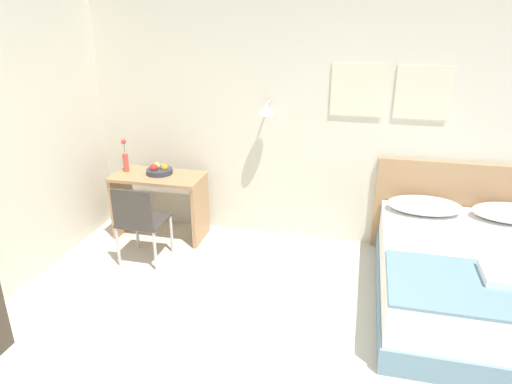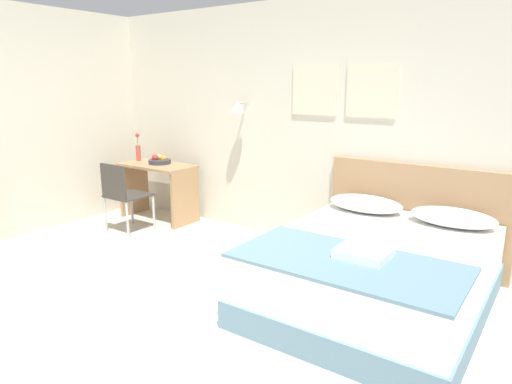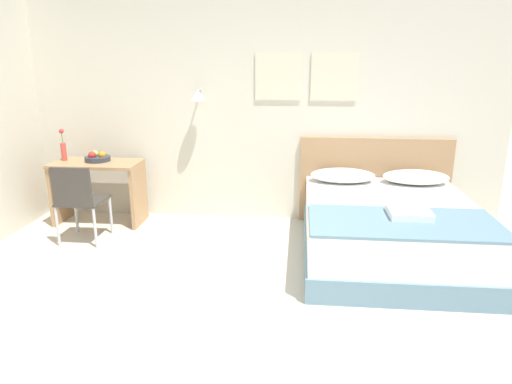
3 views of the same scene
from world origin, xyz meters
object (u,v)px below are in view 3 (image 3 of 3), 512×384
bed (388,231)px  pillow_left (343,175)px  flower_vase (63,148)px  desk (98,182)px  throw_blanket (404,223)px  headboard (374,181)px  folded_towel_near_foot (409,213)px  desk_chair (78,197)px  pillow_right (416,177)px  fruit_bowl (97,158)px

bed → pillow_left: pillow_left is taller
flower_vase → desk: bearing=-6.2°
throw_blanket → flower_vase: flower_vase is taller
headboard → flower_vase: bearing=-175.5°
folded_towel_near_foot → flower_vase: flower_vase is taller
pillow_left → desk_chair: 2.86m
headboard → pillow_right: bearing=-35.5°
pillow_left → throw_blanket: (0.40, -1.33, -0.06)m
headboard → desk_chair: (-3.17, -0.98, -0.00)m
folded_towel_near_foot → headboard: bearing=92.8°
pillow_left → flower_vase: bearing=180.0°
flower_vase → desk_chair: bearing=-55.6°
bed → flower_vase: flower_vase is taller
desk → folded_towel_near_foot: bearing=-19.0°
headboard → fruit_bowl: headboard is taller
folded_towel_near_foot → desk_chair: (-3.24, 0.49, -0.11)m
flower_vase → pillow_right: bearing=-0.0°
fruit_bowl → pillow_right: bearing=-0.1°
desk_chair → flower_vase: size_ratio=2.27×
pillow_right → fruit_bowl: 3.65m
throw_blanket → desk: (-3.24, 1.28, -0.07)m
pillow_right → desk: 3.64m
fruit_bowl → flower_vase: (-0.40, -0.01, 0.11)m
desk → throw_blanket: bearing=-21.6°
bed → pillow_left: (-0.40, 0.75, 0.36)m
throw_blanket → folded_towel_near_foot: bearing=63.2°
desk → fruit_bowl: 0.28m
bed → throw_blanket: (0.00, -0.58, 0.30)m
bed → flower_vase: size_ratio=5.32×
headboard → desk: headboard is taller
bed → desk: (-3.24, 0.70, 0.22)m
fruit_bowl → flower_vase: size_ratio=0.77×
folded_towel_near_foot → desk: size_ratio=0.35×
fruit_bowl → flower_vase: bearing=-178.9°
pillow_left → throw_blanket: bearing=-73.2°
pillow_right → desk_chair: bearing=-169.0°
headboard → throw_blanket: 1.61m
bed → throw_blanket: throw_blanket is taller
headboard → pillow_left: (-0.40, -0.28, 0.13)m
bed → desk_chair: (-3.17, 0.05, 0.23)m
headboard → flower_vase: size_ratio=4.64×
pillow_left → throw_blanket: pillow_left is taller
flower_vase → pillow_left: bearing=-0.0°
bed → fruit_bowl: fruit_bowl is taller
folded_towel_near_foot → fruit_bowl: 3.53m
bed → headboard: (-0.00, 1.03, 0.23)m
desk_chair → fruit_bowl: (-0.08, 0.70, 0.27)m
folded_towel_near_foot → pillow_right: bearing=74.5°
desk_chair → headboard: bearing=17.1°
pillow_right → throw_blanket: pillow_right is taller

